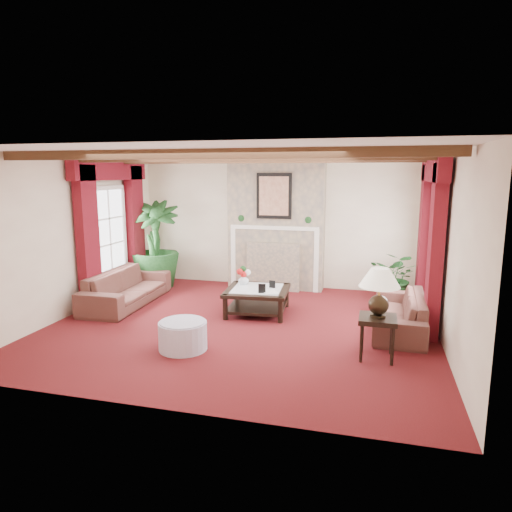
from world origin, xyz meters
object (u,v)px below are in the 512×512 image
(coffee_table, at_px, (257,301))
(sofa_left, at_px, (126,282))
(side_table, at_px, (377,337))
(potted_palm, at_px, (155,263))
(ottoman, at_px, (183,336))
(sofa_right, at_px, (399,306))

(coffee_table, bearing_deg, sofa_left, 176.99)
(side_table, bearing_deg, coffee_table, 143.19)
(sofa_left, bearing_deg, side_table, -109.34)
(side_table, bearing_deg, potted_palm, 148.95)
(sofa_left, height_order, ottoman, sofa_left)
(potted_palm, bearing_deg, coffee_table, -25.97)
(coffee_table, height_order, side_table, side_table)
(side_table, bearing_deg, ottoman, -171.95)
(sofa_right, height_order, potted_palm, potted_palm)
(sofa_left, xyz_separation_m, sofa_right, (4.84, -0.18, -0.04))
(sofa_right, relative_size, coffee_table, 1.82)
(sofa_left, bearing_deg, coffee_table, -89.93)
(coffee_table, xyz_separation_m, side_table, (2.02, -1.51, 0.07))
(sofa_left, distance_m, potted_palm, 1.33)
(ottoman, bearing_deg, sofa_right, 28.93)
(side_table, bearing_deg, sofa_right, 75.03)
(sofa_right, height_order, coffee_table, sofa_right)
(sofa_left, relative_size, potted_palm, 1.05)
(sofa_left, xyz_separation_m, potted_palm, (-0.08, 1.33, 0.10))
(potted_palm, relative_size, ottoman, 3.07)
(sofa_right, bearing_deg, side_table, -13.38)
(coffee_table, height_order, ottoman, coffee_table)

